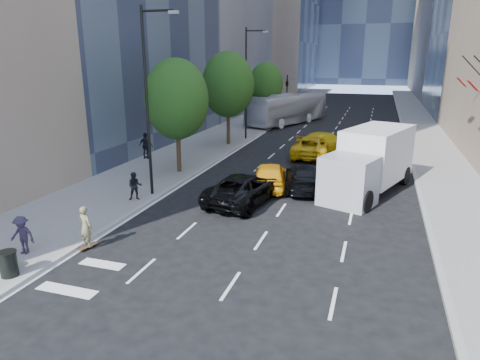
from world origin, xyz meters
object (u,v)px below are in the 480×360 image
(skateboarder, at_px, (86,229))
(black_sedan_lincoln, at_px, (244,188))
(city_bus, at_px, (288,109))
(black_sedan_mercedes, at_px, (303,177))
(trash_can, at_px, (9,264))
(box_truck, at_px, (370,161))

(skateboarder, relative_size, black_sedan_lincoln, 0.30)
(city_bus, bearing_deg, black_sedan_mercedes, -54.88)
(black_sedan_lincoln, relative_size, city_bus, 0.44)
(skateboarder, distance_m, trash_can, 3.17)
(black_sedan_mercedes, height_order, box_truck, box_truck)
(black_sedan_lincoln, bearing_deg, box_truck, -138.55)
(black_sedan_lincoln, bearing_deg, black_sedan_mercedes, -118.56)
(box_truck, bearing_deg, city_bus, 131.86)
(city_bus, distance_m, box_truck, 26.48)
(skateboarder, bearing_deg, box_truck, -119.74)
(skateboarder, xyz_separation_m, box_truck, (10.72, 11.61, 0.99))
(city_bus, height_order, box_truck, box_truck)
(black_sedan_mercedes, bearing_deg, box_truck, 177.57)
(black_sedan_lincoln, bearing_deg, trash_can, 71.83)
(black_sedan_mercedes, xyz_separation_m, box_truck, (3.69, 0.61, 1.11))
(black_sedan_lincoln, relative_size, box_truck, 0.71)
(black_sedan_lincoln, xyz_separation_m, black_sedan_mercedes, (2.62, 3.42, -0.05))
(black_sedan_lincoln, xyz_separation_m, trash_can, (-5.41, -10.58, -0.20))
(black_sedan_lincoln, distance_m, box_truck, 7.56)
(city_bus, relative_size, trash_can, 14.51)
(skateboarder, distance_m, black_sedan_mercedes, 13.05)
(black_sedan_lincoln, distance_m, city_bus, 28.82)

